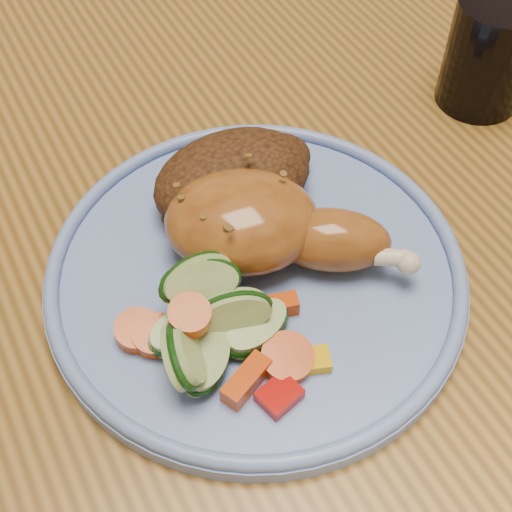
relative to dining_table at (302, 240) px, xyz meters
name	(u,v)px	position (x,y,z in m)	size (l,w,h in m)	color
ground	(281,504)	(0.00, 0.00, -0.67)	(4.00, 4.00, 0.00)	brown
dining_table	(302,240)	(0.00, 0.00, 0.00)	(0.90, 1.40, 0.75)	olive
chair_far	(89,32)	(0.00, 0.63, -0.17)	(0.42, 0.42, 0.91)	#4C2D16
plate	(256,275)	(-0.08, -0.07, 0.09)	(0.28, 0.28, 0.01)	#627DC1
plate_rim	(256,265)	(-0.08, -0.07, 0.10)	(0.28, 0.28, 0.01)	#627DC1
chicken_leg	(264,226)	(-0.07, -0.06, 0.12)	(0.16, 0.14, 0.05)	#92531E
rice_pilaf	(235,179)	(-0.07, -0.01, 0.11)	(0.12, 0.08, 0.05)	#3F220F
vegetable_pile	(211,325)	(-0.13, -0.11, 0.11)	(0.11, 0.12, 0.06)	#A50A05
drinking_glass	(489,54)	(0.17, 0.01, 0.13)	(0.07, 0.07, 0.09)	black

